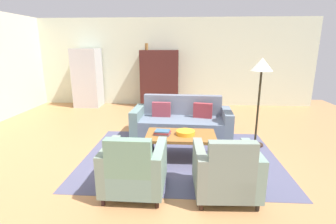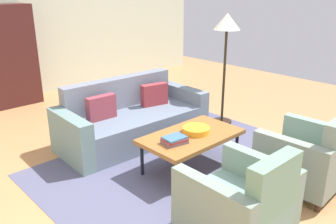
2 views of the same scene
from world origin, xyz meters
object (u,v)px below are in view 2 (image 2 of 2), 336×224
at_px(floor_lamp, 227,32).
at_px(armchair_left, 243,205).
at_px(armchair_right, 309,159).
at_px(fruit_bowl, 196,130).
at_px(couch, 131,120).
at_px(book_stack, 175,140).
at_px(coffee_table, 191,137).

bearing_deg(floor_lamp, armchair_left, -138.07).
xyz_separation_m(armchair_right, floor_lamp, (0.87, 1.87, 1.10)).
bearing_deg(armchair_left, fruit_bowl, 60.49).
bearing_deg(armchair_right, couch, 101.84).
height_order(armchair_left, book_stack, armchair_left).
bearing_deg(armchair_left, armchair_right, 0.85).
bearing_deg(armchair_left, floor_lamp, 42.78).
relative_size(armchair_left, armchair_right, 1.00).
bearing_deg(book_stack, fruit_bowl, 5.79).
bearing_deg(floor_lamp, book_stack, -157.57).
distance_m(book_stack, floor_lamp, 2.16).
height_order(armchair_right, book_stack, armchair_right).
xyz_separation_m(book_stack, floor_lamp, (1.79, 0.74, 0.96)).
height_order(couch, armchair_right, armchair_right).
height_order(coffee_table, fruit_bowl, fruit_bowl).
bearing_deg(book_stack, armchair_left, -104.16).
bearing_deg(armchair_right, floor_lamp, 62.46).
height_order(couch, coffee_table, couch).
distance_m(coffee_table, book_stack, 0.33).
xyz_separation_m(coffee_table, armchair_left, (-0.60, -1.17, -0.06)).
bearing_deg(fruit_bowl, book_stack, -174.21).
distance_m(armchair_right, floor_lamp, 2.34).
bearing_deg(couch, floor_lamp, 164.16).
bearing_deg(couch, armchair_right, 106.72).
relative_size(couch, coffee_table, 1.78).
relative_size(armchair_right, book_stack, 2.99).
relative_size(coffee_table, book_stack, 4.08).
height_order(armchair_left, armchair_right, same).
distance_m(armchair_left, floor_lamp, 3.00).
bearing_deg(fruit_bowl, armchair_left, -120.35).
bearing_deg(couch, book_stack, 77.78).
bearing_deg(armchair_left, book_stack, 76.69).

